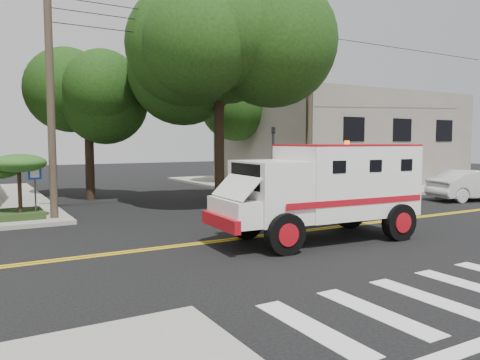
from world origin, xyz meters
TOP-DOWN VIEW (x-y plane):
  - ground at (0.00, 0.00)m, footprint 100.00×100.00m
  - sidewalk_ne at (13.50, 13.50)m, footprint 17.00×17.00m
  - building_right at (15.00, 14.00)m, footprint 14.00×12.00m
  - utility_pole_left at (-5.60, 6.00)m, footprint 0.28×0.28m
  - utility_pole_right at (6.30, 6.20)m, footprint 0.28×0.28m
  - tree_main at (1.94, 6.21)m, footprint 6.08×5.70m
  - tree_left at (-2.68, 11.79)m, footprint 4.48×4.20m
  - tree_right at (8.84, 15.77)m, footprint 4.80×4.50m
  - traffic_signal at (3.80, 5.60)m, footprint 0.15×0.18m
  - accessibility_sign at (-6.20, 6.17)m, footprint 0.45×0.10m
  - armored_truck at (0.98, -1.35)m, footprint 6.42×2.85m
  - parked_sedan at (13.59, 2.18)m, footprint 4.85×2.52m
  - pedestrian_a at (5.50, 5.50)m, footprint 0.60×0.39m
  - pedestrian_b at (5.50, 9.37)m, footprint 0.98×0.82m

SIDE VIEW (x-z plane):
  - ground at x=0.00m, z-range 0.00..0.00m
  - sidewalk_ne at x=13.50m, z-range 0.00..0.15m
  - parked_sedan at x=13.59m, z-range 0.00..1.52m
  - pedestrian_a at x=5.50m, z-range 0.15..1.77m
  - pedestrian_b at x=5.50m, z-range 0.15..1.95m
  - accessibility_sign at x=-6.20m, z-range 0.35..2.38m
  - armored_truck at x=0.98m, z-range 0.20..3.06m
  - traffic_signal at x=3.80m, z-range 0.43..4.03m
  - building_right at x=15.00m, z-range 0.15..6.15m
  - utility_pole_left at x=-5.60m, z-range 0.00..9.00m
  - utility_pole_right at x=6.30m, z-range 0.00..9.00m
  - tree_left at x=-2.68m, z-range 1.88..9.58m
  - tree_right at x=8.84m, z-range 1.99..10.19m
  - tree_main at x=1.94m, z-range 2.27..12.12m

